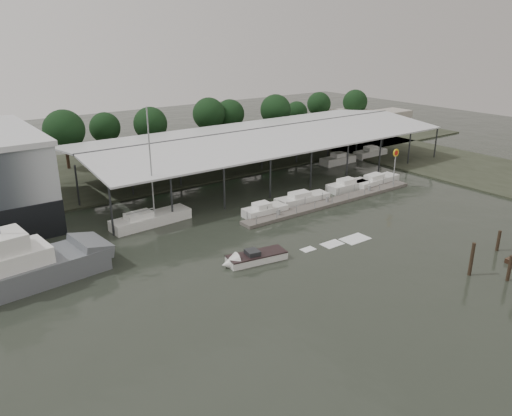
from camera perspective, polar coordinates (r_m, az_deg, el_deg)
ground at (r=49.33m, az=4.45°, el=-5.94°), size 200.00×200.00×0.00m
land_strip_far at (r=83.67m, az=-14.63°, el=4.43°), size 140.00×30.00×0.30m
land_strip_east at (r=88.65m, az=22.72°, el=4.37°), size 20.00×60.00×0.30m
covered_boat_shed at (r=78.42m, az=0.68°, el=8.60°), size 58.24×24.00×6.96m
floating_dock at (r=65.55m, az=8.75°, el=0.72°), size 28.00×2.00×1.40m
shell_fuel_sign at (r=73.21m, az=15.63°, el=5.28°), size 1.10×0.18×5.55m
distant_commercial_buildings at (r=119.53m, az=12.21°, el=9.97°), size 22.00×8.00×4.00m
grey_trawler at (r=48.56m, az=-25.43°, el=-6.32°), size 16.05×6.35×8.84m
white_sailboat at (r=58.87m, az=-12.04°, el=-1.26°), size 9.57×3.18×13.68m
speedboat_underway at (r=48.58m, az=-0.51°, el=-5.79°), size 17.54×4.77×2.00m
moored_cruiser_0 at (r=60.55m, az=1.00°, el=-0.25°), size 5.66×2.42×1.70m
moored_cruiser_1 at (r=64.79m, az=5.27°, el=1.03°), size 7.66×2.70×1.70m
moored_cruiser_2 at (r=71.42m, az=10.50°, el=2.57°), size 6.92×2.35×1.70m
moored_cruiser_3 at (r=74.38m, az=13.53°, el=3.04°), size 8.31×2.71×1.70m
horizon_tree_line at (r=97.40m, az=-3.79°, el=10.56°), size 71.16×11.77×9.63m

